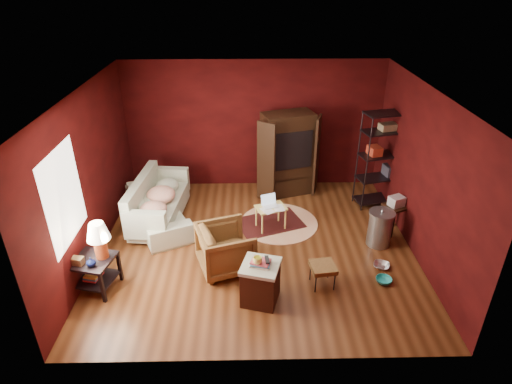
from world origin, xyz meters
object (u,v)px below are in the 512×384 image
hamper (260,282)px  side_table (96,250)px  armchair (226,247)px  laptop_desk (271,209)px  sofa (157,204)px  tv_armoire (288,153)px  wire_shelving (384,155)px

hamper → side_table: bearing=171.8°
armchair → laptop_desk: 1.45m
sofa → side_table: size_ratio=1.81×
sofa → hamper: (1.93, -2.25, -0.07)m
laptop_desk → tv_armoire: size_ratio=0.37×
sofa → side_table: 1.99m
laptop_desk → tv_armoire: (0.43, 1.45, 0.53)m
armchair → side_table: bearing=84.3°
laptop_desk → wire_shelving: (2.32, 0.93, 0.68)m
side_table → wire_shelving: size_ratio=0.58×
tv_armoire → laptop_desk: bearing=-123.7°
sofa → armchair: size_ratio=2.44×
laptop_desk → wire_shelving: bearing=1.8°
armchair → side_table: (-1.92, -0.43, 0.26)m
armchair → hamper: armchair is taller
tv_armoire → hamper: bearing=-118.4°
armchair → wire_shelving: wire_shelving is taller
armchair → hamper: 0.96m
side_table → laptop_desk: bearing=31.1°
tv_armoire → wire_shelving: wire_shelving is taller
armchair → wire_shelving: (3.12, 2.14, 0.67)m
laptop_desk → wire_shelving: size_ratio=0.34×
laptop_desk → wire_shelving: wire_shelving is taller
hamper → armchair: bearing=124.8°
armchair → tv_armoire: size_ratio=0.47×
side_table → armchair: bearing=12.6°
sofa → side_table: side_table is taller
tv_armoire → wire_shelving: (1.90, -0.52, 0.16)m
hamper → laptop_desk: bearing=82.8°
laptop_desk → tv_armoire: 1.60m
hamper → wire_shelving: wire_shelving is taller
hamper → laptop_desk: hamper is taller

